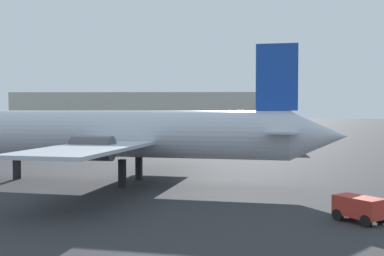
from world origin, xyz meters
TOP-DOWN VIEW (x-y plane):
  - airplane_on_taxiway at (-1.96, 30.23)m, footprint 34.90×28.00m
  - airplane_far_left at (9.62, 76.58)m, footprint 26.05×17.59m
  - baggage_cart at (12.69, 17.49)m, footprint 2.47×2.70m
  - terminal_building at (-10.93, 138.02)m, footprint 79.48×22.49m

SIDE VIEW (x-z plane):
  - baggage_cart at x=12.69m, z-range 0.11..1.41m
  - airplane_far_left at x=9.62m, z-range -1.20..7.23m
  - airplane_on_taxiway at x=-1.96m, z-range -1.42..9.07m
  - terminal_building at x=-10.93m, z-range 0.00..10.69m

